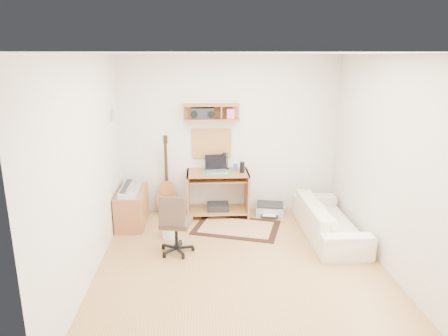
{
  "coord_description": "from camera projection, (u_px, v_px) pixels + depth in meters",
  "views": [
    {
      "loc": [
        -0.49,
        -4.7,
        2.58
      ],
      "look_at": [
        -0.15,
        1.05,
        1.0
      ],
      "focal_mm": 33.08,
      "sensor_mm": 36.0,
      "label": 1
    }
  ],
  "objects": [
    {
      "name": "boombox",
      "position": [
        203.0,
        114.0,
        6.57
      ],
      "size": [
        0.36,
        0.16,
        0.19
      ],
      "primitive_type": "cube",
      "color": "black",
      "rests_on": "wall_shelf"
    },
    {
      "name": "desk_lamp",
      "position": [
        227.0,
        161.0,
        6.79
      ],
      "size": [
        0.1,
        0.1,
        0.3
      ],
      "primitive_type": null,
      "color": "black",
      "rests_on": "desk"
    },
    {
      "name": "speaker",
      "position": [
        242.0,
        167.0,
        6.64
      ],
      "size": [
        0.08,
        0.08,
        0.17
      ],
      "primitive_type": "cylinder",
      "color": "black",
      "rests_on": "desk"
    },
    {
      "name": "music_keyboard",
      "position": [
        131.0,
        188.0,
        6.39
      ],
      "size": [
        0.26,
        0.82,
        0.07
      ],
      "primitive_type": "cube",
      "color": "#B2B5BA",
      "rests_on": "cabinet"
    },
    {
      "name": "rug",
      "position": [
        236.0,
        227.0,
        6.37
      ],
      "size": [
        1.47,
        1.19,
        0.02
      ],
      "primitive_type": "cube",
      "rotation": [
        0.0,
        0.0,
        -0.31
      ],
      "color": "beige",
      "rests_on": "floor"
    },
    {
      "name": "sofa",
      "position": [
        329.0,
        214.0,
        6.01
      ],
      "size": [
        0.52,
        1.77,
        0.69
      ],
      "primitive_type": "imported",
      "rotation": [
        0.0,
        0.0,
        1.57
      ],
      "color": "beige",
      "rests_on": "floor"
    },
    {
      "name": "guitar",
      "position": [
        166.0,
        176.0,
        6.79
      ],
      "size": [
        0.37,
        0.25,
        1.32
      ],
      "primitive_type": null,
      "rotation": [
        0.0,
        0.0,
        0.1
      ],
      "color": "#B06636",
      "rests_on": "floor"
    },
    {
      "name": "back_wall",
      "position": [
        230.0,
        135.0,
        6.82
      ],
      "size": [
        3.6,
        0.01,
        2.6
      ],
      "primitive_type": "cube",
      "color": "beige",
      "rests_on": "ground"
    },
    {
      "name": "cork_board",
      "position": [
        212.0,
        143.0,
        6.82
      ],
      "size": [
        0.64,
        0.03,
        0.49
      ],
      "primitive_type": "cube",
      "color": "tan",
      "rests_on": "back_wall"
    },
    {
      "name": "laptop",
      "position": [
        217.0,
        164.0,
        6.63
      ],
      "size": [
        0.38,
        0.38,
        0.27
      ],
      "primitive_type": null,
      "rotation": [
        0.0,
        0.0,
        0.09
      ],
      "color": "silver",
      "rests_on": "desk"
    },
    {
      "name": "task_chair",
      "position": [
        176.0,
        223.0,
        5.48
      ],
      "size": [
        0.51,
        0.51,
        0.85
      ],
      "primitive_type": null,
      "rotation": [
        0.0,
        0.0,
        -0.19
      ],
      "color": "#3E2F24",
      "rests_on": "floor"
    },
    {
      "name": "right_wall",
      "position": [
        390.0,
        164.0,
        5.0
      ],
      "size": [
        0.01,
        4.0,
        2.6
      ],
      "primitive_type": "cube",
      "color": "beige",
      "rests_on": "ground"
    },
    {
      "name": "wall_shelf",
      "position": [
        212.0,
        112.0,
        6.58
      ],
      "size": [
        0.9,
        0.25,
        0.26
      ],
      "primitive_type": "cube",
      "color": "#9A5A36",
      "rests_on": "back_wall"
    },
    {
      "name": "printer",
      "position": [
        270.0,
        209.0,
        6.92
      ],
      "size": [
        0.51,
        0.43,
        0.17
      ],
      "primitive_type": "cube",
      "rotation": [
        0.0,
        0.0,
        -0.19
      ],
      "color": "#A5A8AA",
      "rests_on": "floor"
    },
    {
      "name": "pencil_cup",
      "position": [
        236.0,
        167.0,
        6.79
      ],
      "size": [
        0.07,
        0.07,
        0.1
      ],
      "primitive_type": "cylinder",
      "color": "#3764A7",
      "rests_on": "desk"
    },
    {
      "name": "ceiling",
      "position": [
        243.0,
        53.0,
        4.55
      ],
      "size": [
        3.6,
        4.0,
        0.01
      ],
      "primitive_type": "cube",
      "color": "white",
      "rests_on": "ground"
    },
    {
      "name": "desk",
      "position": [
        218.0,
        194.0,
        6.79
      ],
      "size": [
        1.0,
        0.55,
        0.75
      ],
      "primitive_type": null,
      "color": "#9A5A36",
      "rests_on": "floor"
    },
    {
      "name": "floor",
      "position": [
        241.0,
        266.0,
        5.24
      ],
      "size": [
        3.6,
        4.0,
        0.01
      ],
      "primitive_type": "cube",
      "color": "#AC8048",
      "rests_on": "ground"
    },
    {
      "name": "left_wall",
      "position": [
        87.0,
        169.0,
        4.79
      ],
      "size": [
        0.01,
        4.0,
        2.6
      ],
      "primitive_type": "cube",
      "color": "beige",
      "rests_on": "ground"
    },
    {
      "name": "waste_basket",
      "position": [
        170.0,
        228.0,
        6.01
      ],
      "size": [
        0.3,
        0.3,
        0.28
      ],
      "primitive_type": "cylinder",
      "rotation": [
        0.0,
        0.0,
        0.36
      ],
      "color": "white",
      "rests_on": "floor"
    },
    {
      "name": "cabinet",
      "position": [
        132.0,
        207.0,
        6.47
      ],
      "size": [
        0.4,
        0.9,
        0.55
      ],
      "primitive_type": "cube",
      "color": "#9A5A36",
      "rests_on": "floor"
    },
    {
      "name": "wall_photo",
      "position": [
        112.0,
        115.0,
        6.13
      ],
      "size": [
        0.02,
        0.2,
        0.15
      ],
      "primitive_type": "cube",
      "color": "#4C8CBF",
      "rests_on": "left_wall"
    }
  ]
}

